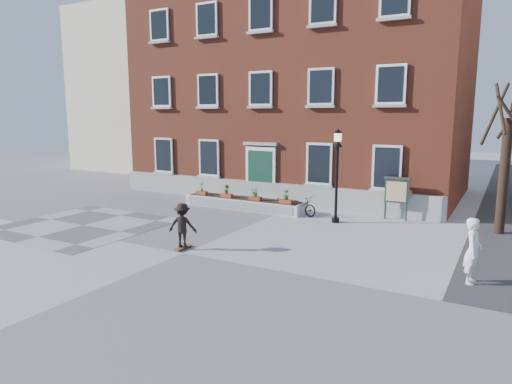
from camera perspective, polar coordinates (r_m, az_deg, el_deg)
The scene contains 11 objects.
ground at distance 15.38m, azimuth -9.05°, elevation -7.56°, with size 100.00×100.00×0.00m, color #9C9C9E.
checker_patch at distance 20.17m, azimuth -20.77°, elevation -3.91°, with size 6.00×6.00×0.01m, color #525255.
distant_building at distance 41.64m, azimuth -11.72°, elevation 12.19°, with size 10.00×12.00×13.00m, color beige.
bicycle at distance 20.81m, azimuth 5.58°, elevation -1.69°, with size 0.59×1.68×0.88m, color black.
bystander at distance 13.66m, azimuth 25.48°, elevation -6.66°, with size 0.66×0.43×1.81m, color white.
brick_building at distance 27.85m, azimuth 5.75°, elevation 13.28°, with size 18.40×10.85×12.60m.
planter_assembly at distance 22.15m, azimuth -1.58°, elevation -1.31°, with size 6.20×1.12×1.15m.
bare_tree at distance 19.55m, azimuth 28.73°, elevation 3.39°, with size 1.83×1.83×6.16m.
lamp_post at distance 19.27m, azimuth 10.11°, elevation 3.61°, with size 0.40×0.40×3.93m.
notice_board at distance 20.56m, azimuth 17.16°, elevation 0.11°, with size 1.10×0.16×1.87m.
skateboarder at distance 15.63m, azimuth -9.17°, elevation -4.14°, with size 1.11×0.85×1.59m.
Camera 1 is at (9.21, -11.46, 4.52)m, focal length 32.00 mm.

